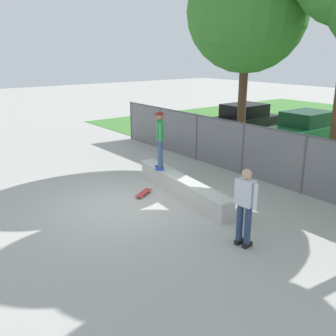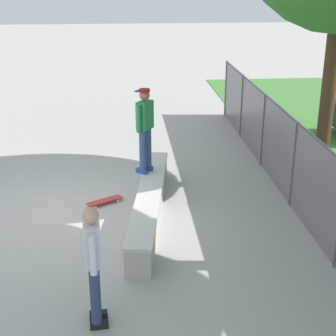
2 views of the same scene
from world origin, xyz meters
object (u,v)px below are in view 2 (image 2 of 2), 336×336
bystander (93,262)px  skateboarder (145,127)px  concrete_ledge (150,203)px  skateboard (105,201)px

bystander → skateboarder: bearing=168.2°
concrete_ledge → skateboard: (-0.68, -0.93, -0.22)m
skateboard → bystander: bystander is taller
skateboard → skateboarder: bearing=111.7°
skateboarder → skateboard: bearing=-68.3°
skateboarder → bystander: (4.37, -0.91, -0.60)m
concrete_ledge → skateboarder: skateboarder is taller
concrete_ledge → skateboard: bearing=-126.2°
skateboarder → bystander: bearing=-11.8°
skateboarder → bystander: size_ratio=1.01×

